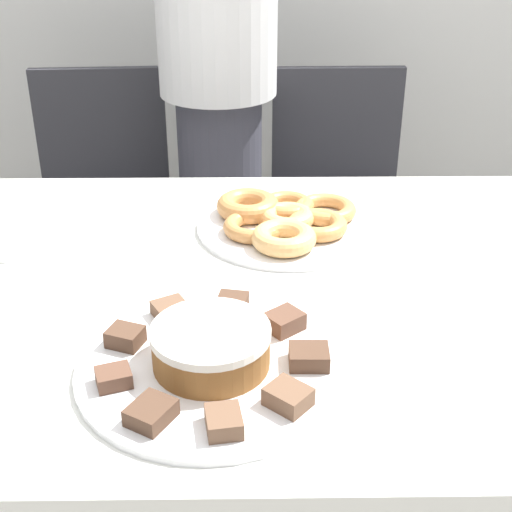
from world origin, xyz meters
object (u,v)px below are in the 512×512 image
(office_chair_right, at_px, (338,229))
(frosted_cake, at_px, (211,346))
(office_chair_left, at_px, (105,230))
(plate_cake, at_px, (212,367))
(person_standing, at_px, (218,67))
(plate_donuts, at_px, (288,226))

(office_chair_right, xyz_separation_m, frosted_cake, (-0.33, -1.17, 0.39))
(office_chair_left, relative_size, plate_cake, 2.30)
(office_chair_right, bearing_deg, office_chair_left, 179.22)
(person_standing, relative_size, plate_cake, 4.51)
(plate_donuts, bearing_deg, office_chair_right, 74.41)
(plate_cake, height_order, plate_donuts, same)
(plate_donuts, bearing_deg, frosted_cake, -106.07)
(office_chair_right, bearing_deg, frosted_cake, -106.56)
(office_chair_left, relative_size, frosted_cake, 5.23)
(plate_cake, distance_m, plate_donuts, 0.47)
(plate_cake, bearing_deg, plate_donuts, 73.93)
(frosted_cake, bearing_deg, person_standing, 91.34)
(office_chair_left, bearing_deg, frosted_cake, -74.98)
(office_chair_left, bearing_deg, plate_cake, -74.98)
(person_standing, height_order, office_chair_right, person_standing)
(person_standing, bearing_deg, plate_donuts, -77.17)
(office_chair_right, relative_size, plate_donuts, 2.45)
(person_standing, distance_m, plate_donuts, 0.72)
(office_chair_right, bearing_deg, plate_donuts, -106.37)
(plate_donuts, height_order, frosted_cake, frosted_cake)
(office_chair_left, bearing_deg, plate_donuts, -57.39)
(person_standing, height_order, frosted_cake, person_standing)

